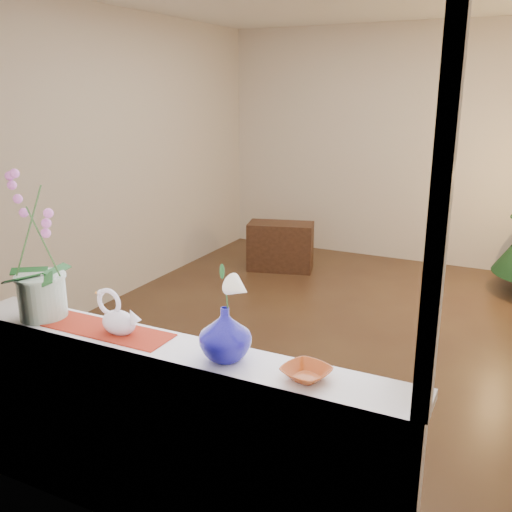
{
  "coord_description": "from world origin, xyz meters",
  "views": [
    {
      "loc": [
        1.33,
        -4.22,
        1.98
      ],
      "look_at": [
        -0.07,
        -1.4,
        1.06
      ],
      "focal_mm": 40.0,
      "sensor_mm": 36.0,
      "label": 1
    }
  ],
  "objects": [
    {
      "name": "window_apron",
      "position": [
        0.0,
        -2.46,
        0.44
      ],
      "size": [
        2.2,
        0.08,
        0.88
      ],
      "primitive_type": "cube",
      "color": "white",
      "rests_on": "ground"
    },
    {
      "name": "wall_left",
      "position": [
        -2.25,
        0.0,
        1.35
      ],
      "size": [
        0.1,
        5.0,
        2.7
      ],
      "primitive_type": "cube",
      "color": "beige",
      "rests_on": "ground"
    },
    {
      "name": "amber_dish",
      "position": [
        0.63,
        -2.38,
        0.94
      ],
      "size": [
        0.19,
        0.19,
        0.04
      ],
      "primitive_type": "imported",
      "rotation": [
        0.0,
        0.0,
        -0.28
      ],
      "color": "#A14015",
      "rests_on": "windowsill"
    },
    {
      "name": "blue_vase",
      "position": [
        0.28,
        -2.38,
        1.05
      ],
      "size": [
        0.31,
        0.31,
        0.26
      ],
      "primitive_type": "imported",
      "rotation": [
        0.0,
        0.0,
        -0.29
      ],
      "color": "#0D0A6B",
      "rests_on": "windowsill"
    },
    {
      "name": "runner",
      "position": [
        -0.38,
        -2.37,
        0.92
      ],
      "size": [
        0.7,
        0.2,
        0.01
      ],
      "primitive_type": "cube",
      "color": "maroon",
      "rests_on": "windowsill"
    },
    {
      "name": "side_table",
      "position": [
        -1.18,
        1.47,
        0.27
      ],
      "size": [
        0.79,
        0.54,
        0.54
      ],
      "primitive_type": "cube",
      "rotation": [
        0.0,
        0.0,
        0.28
      ],
      "color": "black",
      "rests_on": "ground"
    },
    {
      "name": "windowsill",
      "position": [
        0.0,
        -2.37,
        0.9
      ],
      "size": [
        2.2,
        0.26,
        0.04
      ],
      "primitive_type": "cube",
      "color": "white",
      "rests_on": "window_apron"
    },
    {
      "name": "swan",
      "position": [
        -0.27,
        -2.37,
        1.02
      ],
      "size": [
        0.25,
        0.16,
        0.2
      ],
      "primitive_type": null,
      "rotation": [
        0.0,
        0.0,
        0.24
      ],
      "color": "silver",
      "rests_on": "windowsill"
    },
    {
      "name": "wall_back",
      "position": [
        0.0,
        2.5,
        1.35
      ],
      "size": [
        4.5,
        0.1,
        2.7
      ],
      "primitive_type": "cube",
      "color": "beige",
      "rests_on": "ground"
    },
    {
      "name": "paperweight",
      "position": [
        0.27,
        -2.39,
        0.95
      ],
      "size": [
        0.07,
        0.07,
        0.07
      ],
      "primitive_type": "sphere",
      "rotation": [
        0.0,
        0.0,
        0.06
      ],
      "color": "silver",
      "rests_on": "windowsill"
    },
    {
      "name": "lily",
      "position": [
        0.28,
        -2.38,
        1.27
      ],
      "size": [
        0.14,
        0.08,
        0.19
      ],
      "primitive_type": null,
      "color": "white",
      "rests_on": "blue_vase"
    },
    {
      "name": "wall_front",
      "position": [
        0.0,
        -2.5,
        1.35
      ],
      "size": [
        4.5,
        0.1,
        2.7
      ],
      "primitive_type": "cube",
      "color": "beige",
      "rests_on": "ground"
    },
    {
      "name": "ground",
      "position": [
        0.0,
        0.0,
        0.0
      ],
      "size": [
        5.0,
        5.0,
        0.0
      ],
      "primitive_type": "plane",
      "color": "#3A2317",
      "rests_on": "ground"
    },
    {
      "name": "orchid_pot",
      "position": [
        -0.73,
        -2.38,
        1.27
      ],
      "size": [
        0.31,
        0.31,
        0.71
      ],
      "primitive_type": null,
      "rotation": [
        0.0,
        0.0,
        -0.35
      ],
      "color": "beige",
      "rests_on": "windowsill"
    },
    {
      "name": "window_frame",
      "position": [
        0.0,
        -2.47,
        1.7
      ],
      "size": [
        2.22,
        0.06,
        1.6
      ],
      "primitive_type": null,
      "color": "white",
      "rests_on": "windowsill"
    }
  ]
}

